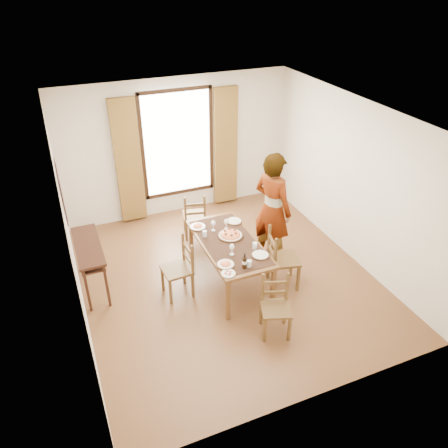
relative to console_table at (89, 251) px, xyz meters
name	(u,v)px	position (x,y,z in m)	size (l,w,h in m)	color
ground	(227,278)	(2.03, -0.60, -0.68)	(5.00, 5.00, 0.00)	#512F19
room_shell	(223,191)	(2.03, -0.47, 0.86)	(4.60, 5.10, 2.74)	silver
console_table	(89,251)	(0.00, 0.00, 0.00)	(0.38, 1.20, 0.80)	#321910
dining_table	(229,246)	(2.04, -0.68, 0.00)	(0.84, 1.73, 0.76)	brown
chair_west	(179,270)	(1.21, -0.66, -0.24)	(0.45, 0.45, 0.95)	brown
chair_north	(195,216)	(1.97, 0.79, -0.26)	(0.49, 0.49, 0.91)	brown
chair_south	(275,308)	(2.19, -1.94, -0.27)	(0.50, 0.50, 0.89)	brown
chair_east	(282,260)	(2.76, -1.07, -0.21)	(0.54, 0.54, 1.01)	brown
man	(272,210)	(2.92, -0.39, 0.30)	(0.71, 0.85, 1.98)	gray
plate_sw	(226,263)	(1.75, -1.21, 0.10)	(0.27, 0.27, 0.05)	silver
plate_se	(260,254)	(2.31, -1.19, 0.10)	(0.27, 0.27, 0.05)	silver
plate_nw	(198,226)	(1.73, -0.09, 0.10)	(0.27, 0.27, 0.05)	silver
plate_ne	(234,220)	(2.35, -0.16, 0.10)	(0.27, 0.27, 0.05)	silver
pasta_platter	(230,234)	(2.11, -0.54, 0.12)	(0.40, 0.40, 0.10)	red
caprese_plate	(228,273)	(1.71, -1.41, 0.09)	(0.20, 0.20, 0.04)	silver
wine_glass_a	(232,249)	(1.94, -1.00, 0.16)	(0.08, 0.08, 0.18)	white
wine_glass_b	(226,224)	(2.14, -0.32, 0.16)	(0.08, 0.08, 0.18)	white
wine_glass_c	(213,226)	(1.93, -0.28, 0.16)	(0.08, 0.08, 0.18)	white
tumbler_a	(255,246)	(2.32, -0.99, 0.12)	(0.07, 0.07, 0.10)	silver
tumbler_b	(205,234)	(1.74, -0.39, 0.12)	(0.07, 0.07, 0.10)	silver
tumbler_c	(249,264)	(2.05, -1.37, 0.12)	(0.07, 0.07, 0.10)	silver
wine_bottle	(245,261)	(1.97, -1.37, 0.20)	(0.07, 0.07, 0.25)	black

